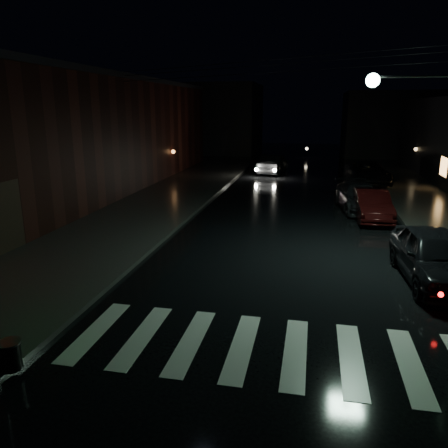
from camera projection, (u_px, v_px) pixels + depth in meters
The scene contains 12 objects.
ground at pixel (134, 347), 9.90m from camera, with size 120.00×120.00×0.00m, color black.
sidewalk_left at pixel (149, 205), 24.10m from camera, with size 6.00×44.00×0.15m, color #282826.
sidewalk_right at pixel (441, 218), 21.20m from camera, with size 4.00×44.00×0.15m, color #282826.
building_left at pixel (50, 138), 26.47m from camera, with size 10.00×36.00×7.00m, color black.
building_far_left at pixel (201, 118), 53.41m from camera, with size 14.00×10.00×8.00m, color black.
building_far_right at pixel (408, 124), 48.89m from camera, with size 14.00×10.00×7.00m, color black.
crosswalk at pixel (268, 349), 9.79m from camera, with size 9.00×3.00×0.01m, color beige.
parked_car_a at pixel (435, 256), 13.46m from camera, with size 1.95×4.84×1.65m, color black.
parked_car_b at pixel (371, 205), 21.08m from camera, with size 1.51×4.33×1.43m, color black.
parked_car_c at pixel (359, 197), 23.06m from camera, with size 1.99×4.90×1.42m, color black.
parked_car_d at pixel (368, 173), 30.91m from camera, with size 2.64×5.73×1.59m, color black.
oncoming_car at pixel (273, 164), 35.90m from camera, with size 1.65×4.74×1.56m, color black.
Camera 1 is at (3.78, -8.26, 5.25)m, focal length 35.00 mm.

